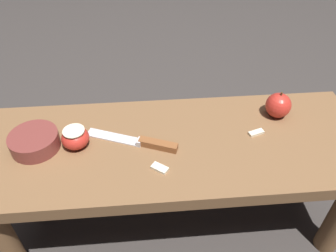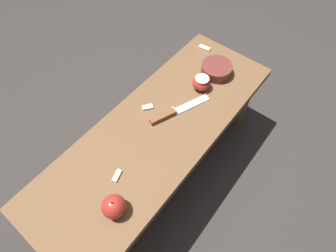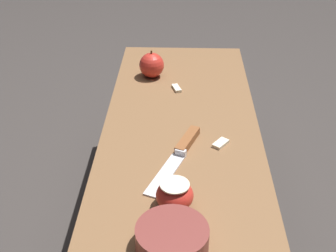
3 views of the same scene
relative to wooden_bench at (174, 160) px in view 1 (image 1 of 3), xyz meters
name	(u,v)px [view 1 (image 1 of 3)]	position (x,y,z in m)	size (l,w,h in m)	color
ground_plane	(173,219)	(0.00, 0.00, -0.31)	(8.00, 8.00, 0.00)	#383330
wooden_bench	(174,160)	(0.00, 0.00, 0.00)	(1.11, 0.40, 0.38)	brown
knife	(145,142)	(0.08, 0.00, 0.08)	(0.26, 0.12, 0.02)	silver
apple_whole	(278,105)	(-0.32, -0.09, 0.11)	(0.08, 0.08, 0.09)	red
apple_cut	(75,138)	(0.27, -0.01, 0.10)	(0.08, 0.08, 0.06)	red
apple_slice_near_knife	(256,133)	(-0.24, -0.02, 0.08)	(0.05, 0.03, 0.01)	beige
apple_slice_center	(160,168)	(0.05, 0.10, 0.08)	(0.05, 0.04, 0.01)	beige
bowl	(35,141)	(0.38, -0.01, 0.10)	(0.13, 0.13, 0.05)	brown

